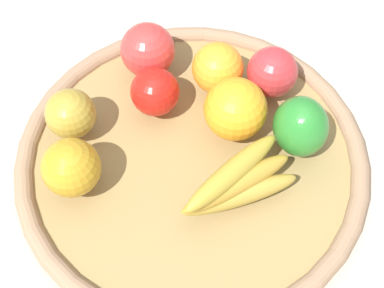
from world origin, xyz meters
name	(u,v)px	position (x,y,z in m)	size (l,w,h in m)	color
ground_plane	(192,166)	(0.00, 0.00, 0.00)	(2.40, 2.40, 0.00)	#BFAD9A
basket	(192,159)	(0.00, 0.00, 0.02)	(0.47, 0.47, 0.04)	#987C49
orange_1	(235,109)	(-0.05, -0.04, 0.08)	(0.08, 0.08, 0.08)	orange
apple_4	(148,50)	(0.07, -0.14, 0.07)	(0.08, 0.08, 0.08)	red
apple_3	(71,114)	(0.16, -0.02, 0.07)	(0.07, 0.07, 0.07)	#AB8D30
banana_bunch	(236,184)	(-0.06, 0.06, 0.06)	(0.15, 0.13, 0.05)	#AD8D35
bell_pepper	(300,127)	(-0.14, -0.02, 0.08)	(0.07, 0.07, 0.09)	#297F2C
apple_1	(71,168)	(0.14, 0.06, 0.07)	(0.07, 0.07, 0.07)	#BF8D21
apple_0	(272,72)	(-0.10, -0.12, 0.07)	(0.07, 0.07, 0.07)	red
apple_2	(155,92)	(0.06, -0.07, 0.07)	(0.07, 0.07, 0.07)	red
orange_0	(218,68)	(-0.03, -0.12, 0.07)	(0.07, 0.07, 0.07)	orange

